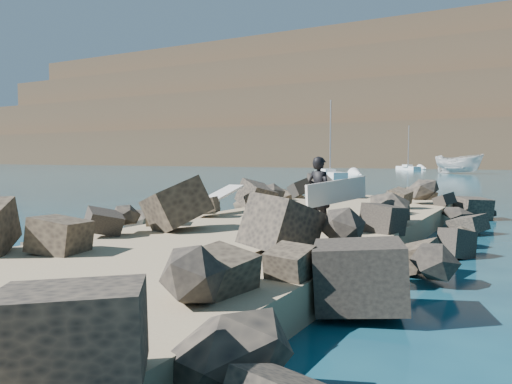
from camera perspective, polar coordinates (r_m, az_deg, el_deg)
ground at (r=12.65m, az=2.23°, el=-6.51°), size 800.00×800.00×0.00m
jetty at (r=10.88m, az=-2.59°, el=-6.64°), size 6.00×26.00×0.60m
riprap_left at (r=12.97m, az=-12.38°, el=-4.11°), size 2.60×22.00×1.00m
riprap_right at (r=10.13m, az=13.12°, el=-6.39°), size 2.60×22.00×1.00m
surfboard_resting at (r=15.39m, az=-4.16°, el=-0.75°), size 0.61×2.16×0.07m
boat_imported at (r=75.51m, az=22.14°, el=3.00°), size 7.62×5.08×2.76m
surfer_with_board at (r=11.94m, az=7.51°, el=-0.07°), size 1.18×2.04×1.72m
sailboat_e at (r=95.20m, az=16.97°, el=2.65°), size 5.50×6.17×8.22m
sailboat_a at (r=57.82m, az=8.44°, el=2.01°), size 5.96×6.84×8.95m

